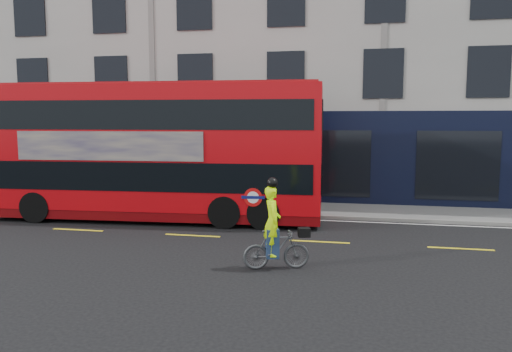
# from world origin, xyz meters

# --- Properties ---
(ground) EXTENTS (120.00, 120.00, 0.00)m
(ground) POSITION_xyz_m (0.00, 0.00, 0.00)
(ground) COLOR black
(ground) RESTS_ON ground
(pavement) EXTENTS (60.00, 3.00, 0.12)m
(pavement) POSITION_xyz_m (0.00, 6.50, 0.06)
(pavement) COLOR gray
(pavement) RESTS_ON ground
(kerb) EXTENTS (60.00, 0.12, 0.13)m
(kerb) POSITION_xyz_m (0.00, 5.00, 0.07)
(kerb) COLOR gray
(kerb) RESTS_ON ground
(building_terrace) EXTENTS (50.00, 10.07, 15.00)m
(building_terrace) POSITION_xyz_m (0.00, 12.94, 7.49)
(building_terrace) COLOR #B6B3AB
(building_terrace) RESTS_ON ground
(road_edge_line) EXTENTS (58.00, 0.10, 0.01)m
(road_edge_line) POSITION_xyz_m (0.00, 4.70, 0.00)
(road_edge_line) COLOR silver
(road_edge_line) RESTS_ON ground
(lane_dashes) EXTENTS (58.00, 0.12, 0.01)m
(lane_dashes) POSITION_xyz_m (0.00, 1.50, 0.00)
(lane_dashes) COLOR yellow
(lane_dashes) RESTS_ON ground
(bus) EXTENTS (12.35, 3.52, 4.92)m
(bus) POSITION_xyz_m (1.82, 3.80, 2.52)
(bus) COLOR #BE070D
(bus) RESTS_ON ground
(cyclist) EXTENTS (1.70, 0.93, 2.27)m
(cyclist) POSITION_xyz_m (7.13, -1.46, 0.77)
(cyclist) COLOR #4A4C4F
(cyclist) RESTS_ON ground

